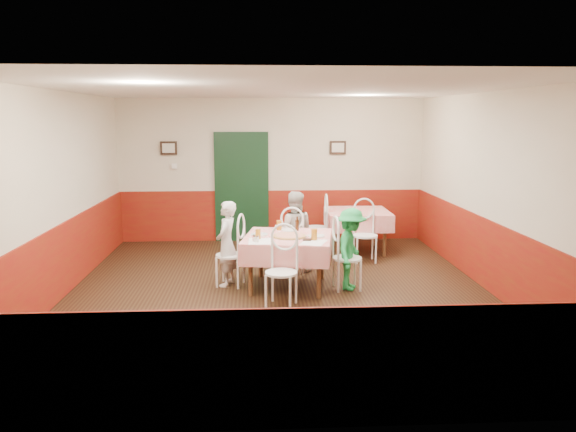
{
  "coord_description": "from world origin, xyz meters",
  "views": [
    {
      "loc": [
        -0.31,
        -7.58,
        2.44
      ],
      "look_at": [
        0.14,
        0.28,
        1.05
      ],
      "focal_mm": 35.0,
      "sensor_mm": 36.0,
      "label": 1
    }
  ],
  "objects": [
    {
      "name": "pizza",
      "position": [
        0.15,
        0.21,
        0.78
      ],
      "size": [
        0.54,
        0.54,
        0.03
      ],
      "primitive_type": "cylinder",
      "rotation": [
        0.0,
        0.0,
        -0.16
      ],
      "color": "#B74723",
      "rests_on": "main_table"
    },
    {
      "name": "diner_far",
      "position": [
        0.28,
        1.17,
        0.64
      ],
      "size": [
        0.67,
        0.54,
        1.29
      ],
      "primitive_type": "imported",
      "rotation": [
        0.0,
        0.0,
        3.05
      ],
      "color": "gray",
      "rests_on": "ground"
    },
    {
      "name": "wainscot_right",
      "position": [
        2.98,
        0.0,
        0.5
      ],
      "size": [
        0.03,
        7.0,
        1.0
      ],
      "primitive_type": "cube",
      "color": "maroon",
      "rests_on": "ground"
    },
    {
      "name": "menu_right",
      "position": [
        0.46,
        -0.16,
        0.76
      ],
      "size": [
        0.42,
        0.48,
        0.0
      ],
      "primitive_type": "cube",
      "rotation": [
        0.0,
        0.0,
        -0.37
      ],
      "color": "white",
      "rests_on": "main_table"
    },
    {
      "name": "wainscot_back",
      "position": [
        0.0,
        3.48,
        0.5
      ],
      "size": [
        6.0,
        0.03,
        1.0
      ],
      "primitive_type": "cube",
      "color": "maroon",
      "rests_on": "ground"
    },
    {
      "name": "right_wall",
      "position": [
        3.0,
        0.0,
        1.4
      ],
      "size": [
        0.1,
        7.0,
        2.8
      ],
      "primitive_type": "cube",
      "color": "beige",
      "rests_on": "ground"
    },
    {
      "name": "chair_right",
      "position": [
        0.97,
        0.14,
        0.45
      ],
      "size": [
        0.45,
        0.45,
        0.9
      ],
      "primitive_type": null,
      "rotation": [
        0.0,
        0.0,
        1.65
      ],
      "color": "white",
      "rests_on": "ground"
    },
    {
      "name": "diner_right",
      "position": [
        1.02,
        0.13,
        0.59
      ],
      "size": [
        0.67,
        0.86,
        1.18
      ],
      "primitive_type": "imported",
      "rotation": [
        0.0,
        0.0,
        1.22
      ],
      "color": "gray",
      "rests_on": "ground"
    },
    {
      "name": "chair_second_a",
      "position": [
        0.78,
        2.42,
        0.45
      ],
      "size": [
        0.43,
        0.43,
        0.9
      ],
      "primitive_type": null,
      "rotation": [
        0.0,
        0.0,
        -1.59
      ],
      "color": "white",
      "rests_on": "ground"
    },
    {
      "name": "plate_far",
      "position": [
        0.18,
        0.68,
        0.77
      ],
      "size": [
        0.29,
        0.29,
        0.01
      ],
      "primitive_type": "cylinder",
      "rotation": [
        0.0,
        0.0,
        -0.16
      ],
      "color": "white",
      "rests_on": "main_table"
    },
    {
      "name": "chair_near",
      "position": [
        -0.0,
        -0.56,
        0.45
      ],
      "size": [
        0.53,
        0.53,
        0.9
      ],
      "primitive_type": null,
      "rotation": [
        0.0,
        0.0,
        -0.31
      ],
      "color": "white",
      "rests_on": "ground"
    },
    {
      "name": "picture_right",
      "position": [
        1.3,
        3.45,
        1.85
      ],
      "size": [
        0.32,
        0.03,
        0.26
      ],
      "primitive_type": "cube",
      "color": "black",
      "rests_on": "back_wall"
    },
    {
      "name": "shaker_b",
      "position": [
        -0.3,
        -0.11,
        0.81
      ],
      "size": [
        0.04,
        0.04,
        0.09
      ],
      "primitive_type": "cylinder",
      "rotation": [
        0.0,
        0.0,
        -0.16
      ],
      "color": "silver",
      "rests_on": "main_table"
    },
    {
      "name": "door",
      "position": [
        -0.6,
        3.45,
        1.05
      ],
      "size": [
        0.96,
        0.06,
        2.1
      ],
      "primitive_type": "cube",
      "color": "black",
      "rests_on": "ground"
    },
    {
      "name": "wainscot_front",
      "position": [
        0.0,
        -3.48,
        0.5
      ],
      "size": [
        6.0,
        0.03,
        1.0
      ],
      "primitive_type": "cube",
      "color": "maroon",
      "rests_on": "ground"
    },
    {
      "name": "glass_c",
      "position": [
        0.03,
        0.72,
        0.83
      ],
      "size": [
        0.09,
        0.09,
        0.14
      ],
      "primitive_type": "cylinder",
      "rotation": [
        0.0,
        0.0,
        -0.16
      ],
      "color": "#BF7219",
      "rests_on": "main_table"
    },
    {
      "name": "thermostat",
      "position": [
        -1.9,
        3.45,
        1.5
      ],
      "size": [
        0.1,
        0.03,
        0.1
      ],
      "primitive_type": "cube",
      "color": "white",
      "rests_on": "back_wall"
    },
    {
      "name": "second_table",
      "position": [
        1.53,
        2.42,
        0.38
      ],
      "size": [
        1.14,
        1.14,
        0.77
      ],
      "primitive_type": "cube",
      "rotation": [
        0.0,
        0.0,
        -0.02
      ],
      "color": "red",
      "rests_on": "ground"
    },
    {
      "name": "ceiling",
      "position": [
        0.0,
        0.0,
        2.8
      ],
      "size": [
        7.0,
        7.0,
        0.0
      ],
      "primitive_type": "plane",
      "color": "white",
      "rests_on": "back_wall"
    },
    {
      "name": "chair_left",
      "position": [
        -0.7,
        0.41,
        0.45
      ],
      "size": [
        0.51,
        0.51,
        0.9
      ],
      "primitive_type": null,
      "rotation": [
        0.0,
        0.0,
        -1.82
      ],
      "color": "white",
      "rests_on": "ground"
    },
    {
      "name": "floor",
      "position": [
        0.0,
        0.0,
        0.0
      ],
      "size": [
        7.0,
        7.0,
        0.0
      ],
      "primitive_type": "plane",
      "color": "black",
      "rests_on": "ground"
    },
    {
      "name": "menu_left",
      "position": [
        -0.27,
        -0.06,
        0.76
      ],
      "size": [
        0.31,
        0.41,
        0.0
      ],
      "primitive_type": "cube",
      "rotation": [
        0.0,
        0.0,
        -0.02
      ],
      "color": "white",
      "rests_on": "main_table"
    },
    {
      "name": "glass_b",
      "position": [
        0.48,
        -0.01,
        0.84
      ],
      "size": [
        0.1,
        0.1,
        0.15
      ],
      "primitive_type": "cylinder",
      "rotation": [
        0.0,
        0.0,
        -0.16
      ],
      "color": "#BF7219",
      "rests_on": "main_table"
    },
    {
      "name": "main_table",
      "position": [
        0.14,
        0.28,
        0.38
      ],
      "size": [
        1.4,
        1.4,
        0.77
      ],
      "primitive_type": "cube",
      "rotation": [
        0.0,
        0.0,
        -0.16
      ],
      "color": "red",
      "rests_on": "ground"
    },
    {
      "name": "chair_second_b",
      "position": [
        1.53,
        1.67,
        0.45
      ],
      "size": [
        0.43,
        0.43,
        0.9
      ],
      "primitive_type": null,
      "rotation": [
        0.0,
        0.0,
        -0.02
      ],
      "color": "white",
      "rests_on": "ground"
    },
    {
      "name": "shaker_a",
      "position": [
        -0.34,
        -0.1,
        0.81
      ],
      "size": [
        0.04,
        0.04,
        0.09
      ],
      "primitive_type": "cylinder",
      "rotation": [
        0.0,
        0.0,
        -0.16
      ],
      "color": "silver",
      "rests_on": "main_table"
    },
    {
      "name": "front_wall",
      "position": [
        0.0,
        -3.5,
        1.4
      ],
      "size": [
        6.0,
        0.1,
        2.8
      ],
      "primitive_type": "cube",
      "color": "beige",
      "rests_on": "ground"
    },
    {
      "name": "wainscot_left",
      "position": [
        -2.98,
        0.0,
        0.5
      ],
      "size": [
        0.03,
        7.0,
        1.0
      ],
      "primitive_type": "cube",
      "color": "maroon",
      "rests_on": "ground"
    },
    {
      "name": "plate_right",
      "position": [
        0.54,
        0.23,
        0.77
      ],
      "size": [
        0.29,
        0.29,
        0.01
      ],
      "primitive_type": "cylinder",
      "rotation": [
        0.0,
        0.0,
        -0.16
      ],
      "color": "white",
      "rests_on": "main_table"
    },
    {
      "name": "wallet",
      "position": [
        0.38,
        -0.04,
        0.77
      ],
      "size": [
        0.12,
        0.11,
        0.02
      ],
      "primitive_type": "cube",
      "rotation": [
        0.0,
        0.0,
        -0.16
      ],
      "color": "black",
      "rests_on": "main_table"
    },
    {
      "name": "back_wall",
      "position": [
        0.0,
        3.5,
        1.4
      ],
      "size": [
        6.0,
        0.1,
        2.8
      ],
      "primitive_type": "cube",
      "color": "beige",
      "rests_on": "ground"
    },
    {
      "name": "plate_left",
      "position": [
        -0.28,
        0.37,
        0.77
      ],
      "size": [
        0.29,
        0.29,
        0.01
      ],
      "primitive_type": "cylinder",
      "rotation": [
        0.0,
        0.0,
        -0.16
      ],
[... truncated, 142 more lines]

